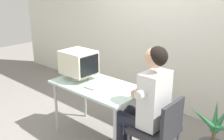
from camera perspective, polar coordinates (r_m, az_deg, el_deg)
name	(u,v)px	position (r m, az deg, el deg)	size (l,w,h in m)	color
ground_plane	(98,136)	(3.55, -3.15, -14.59)	(12.00, 12.00, 0.00)	gray
wall_back	(177,16)	(3.96, 14.41, 11.64)	(8.00, 0.10, 3.00)	silver
desk	(97,90)	(3.23, -3.36, -4.41)	(1.18, 0.65, 0.75)	#B7B7BC
crt_monitor	(78,63)	(3.36, -7.56, 1.60)	(0.43, 0.35, 0.38)	beige
keyboard	(100,83)	(3.20, -2.82, -3.01)	(0.17, 0.41, 0.03)	silver
office_chair	(159,128)	(2.84, 10.56, -12.65)	(0.45, 0.45, 0.83)	#4C4C51
person_seated	(146,100)	(2.80, 7.73, -6.71)	(0.71, 0.55, 1.37)	silver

